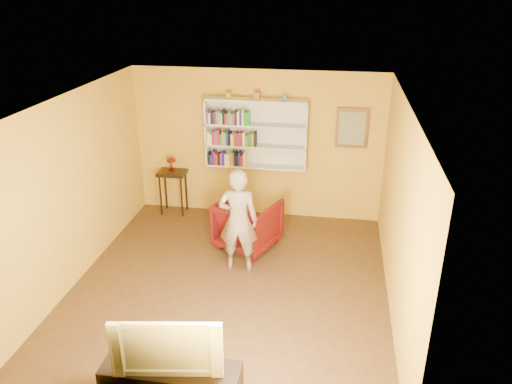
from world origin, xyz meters
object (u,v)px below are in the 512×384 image
armchair (248,224)px  person (238,220)px  console_table (173,179)px  ruby_lustre (171,162)px  television (168,342)px  bookshelf (257,133)px

armchair → person: 0.81m
console_table → person: size_ratio=0.51×
ruby_lustre → television: 4.73m
bookshelf → ruby_lustre: 1.67m
ruby_lustre → armchair: ruby_lustre is taller
person → console_table: bearing=-50.9°
bookshelf → armchair: bearing=-87.5°
armchair → television: (-0.17, -3.46, 0.41)m
console_table → ruby_lustre: ruby_lustre is taller
bookshelf → ruby_lustre: bearing=-174.2°
console_table → person: 2.36m
armchair → television: size_ratio=0.83×
console_table → television: (1.44, -4.50, 0.14)m
armchair → person: bearing=111.2°
bookshelf → ruby_lustre: (-1.56, -0.16, -0.57)m
bookshelf → armchair: bookshelf is taller
bookshelf → console_table: 1.81m
console_table → bookshelf: bearing=5.8°
person → television: (-0.16, -2.76, 0.01)m
console_table → armchair: (1.61, -1.04, -0.28)m
ruby_lustre → person: (1.59, -1.74, -0.21)m
person → bookshelf: bearing=-92.3°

